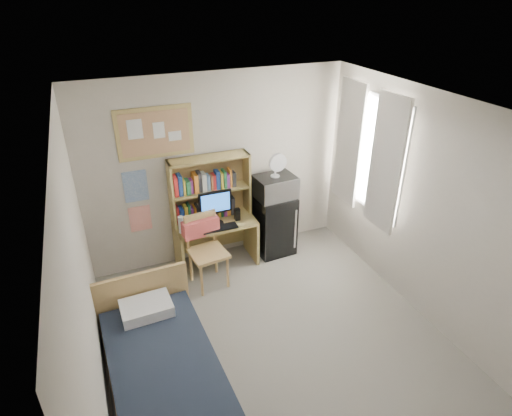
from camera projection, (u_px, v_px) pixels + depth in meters
name	position (u px, v px, depth m)	size (l,w,h in m)	color
floor	(281.00, 349.00, 4.69)	(3.60, 4.20, 0.02)	gray
ceiling	(291.00, 115.00, 3.45)	(3.60, 4.20, 0.02)	white
wall_back	(218.00, 170.00, 5.78)	(3.60, 0.04, 2.60)	beige
wall_left	(85.00, 296.00, 3.46)	(0.04, 4.20, 2.60)	beige
wall_right	(434.00, 215.00, 4.67)	(0.04, 4.20, 2.60)	beige
window_unit	(368.00, 153.00, 5.49)	(0.10, 1.40, 1.70)	white
curtain_left	(386.00, 164.00, 5.15)	(0.04, 0.55, 1.70)	silver
curtain_right	(349.00, 144.00, 5.81)	(0.04, 0.55, 1.70)	silver
bulletin_board	(155.00, 133.00, 5.21)	(0.94, 0.03, 0.64)	tan
poster_wave	(136.00, 186.00, 5.43)	(0.30, 0.01, 0.42)	#27599F
poster_japan	(140.00, 219.00, 5.65)	(0.28, 0.01, 0.36)	#F2432A
desk	(216.00, 243.00, 5.93)	(1.09, 0.54, 0.68)	tan
desk_chair	(208.00, 252.00, 5.46)	(0.49, 0.49, 0.98)	tan
mini_fridge	(273.00, 224.00, 6.19)	(0.52, 0.52, 0.89)	black
bed	(168.00, 386.00, 3.94)	(0.97, 1.93, 0.53)	black
hutch	(210.00, 188.00, 5.69)	(1.08, 0.27, 0.88)	tan
monitor	(216.00, 208.00, 5.61)	(0.44, 0.03, 0.47)	black
keyboard	(220.00, 228.00, 5.61)	(0.48, 0.15, 0.02)	black
speaker_left	(194.00, 222.00, 5.58)	(0.07, 0.07, 0.18)	black
speaker_right	(237.00, 214.00, 5.78)	(0.07, 0.07, 0.17)	black
water_bottle	(181.00, 225.00, 5.48)	(0.07, 0.07, 0.23)	white
hoodie	(201.00, 227.00, 5.48)	(0.48, 0.15, 0.23)	#CC4F4D
microwave	(275.00, 187.00, 5.90)	(0.54, 0.41, 0.31)	silver
desk_fan	(275.00, 166.00, 5.75)	(0.25, 0.25, 0.31)	white
pillow	(146.00, 308.00, 4.39)	(0.51, 0.36, 0.12)	white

